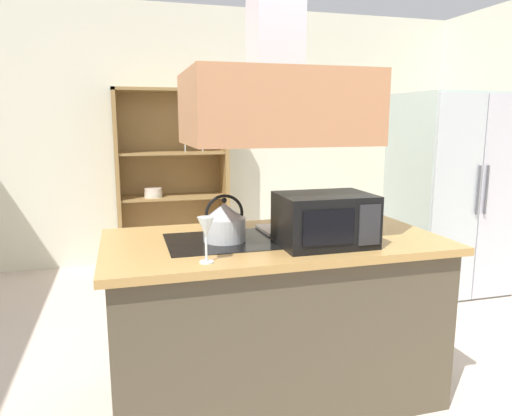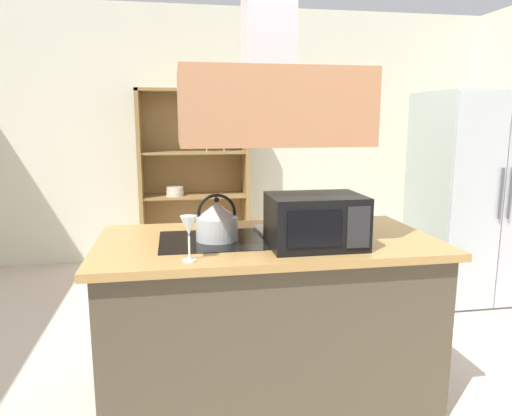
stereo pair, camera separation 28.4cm
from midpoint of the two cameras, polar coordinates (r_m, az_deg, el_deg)
The scene contains 11 objects.
ground_plane at distance 2.78m, azimuth 2.10°, elevation -22.59°, with size 7.80×7.80×0.00m, color beige.
wall_back at distance 5.27m, azimuth -7.93°, elevation 8.58°, with size 6.00×0.12×2.70m, color silver.
kitchen_island at distance 2.67m, azimuth -1.04°, elevation -12.98°, with size 1.79×0.93×0.90m.
range_hood at distance 2.46m, azimuth -1.13°, elevation 14.85°, with size 0.90×0.70×1.30m.
refrigerator at distance 4.50m, azimuth 20.74°, elevation 1.63°, with size 0.90×0.78×1.75m.
dish_cabinet at distance 5.06m, azimuth -11.69°, elevation 2.23°, with size 1.13×0.40×1.83m.
kettle at distance 2.45m, azimuth -7.15°, elevation -1.71°, with size 0.22×0.22×0.24m.
cutting_board at distance 2.70m, azimuth 1.12°, elevation -2.53°, with size 0.34×0.24×0.02m, color white.
microwave at distance 2.37m, azimuth 4.92°, elevation -1.43°, with size 0.46×0.35×0.26m.
wine_glass_on_counter at distance 2.09m, azimuth -9.97°, elevation -2.58°, with size 0.08×0.08×0.21m.
fruit_bowl at distance 2.86m, azimuth 7.86°, elevation -1.10°, with size 0.25×0.25×0.14m.
Camera 1 is at (-0.86, -2.18, 1.52)m, focal length 33.12 mm.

